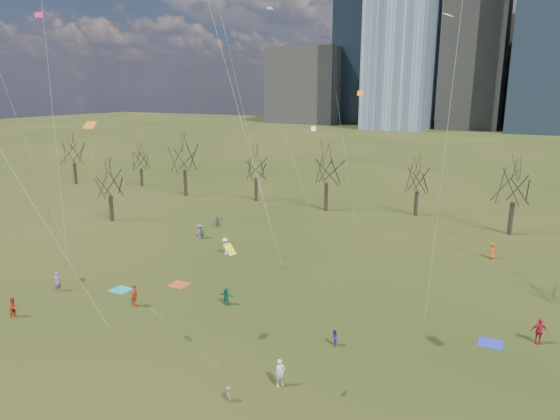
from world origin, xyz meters
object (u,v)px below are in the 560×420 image
at_px(blanket_navy, 490,343).
at_px(blanket_teal, 121,290).
at_px(blanket_crimson, 179,285).
at_px(person_4, 135,296).
at_px(person_2, 14,307).
at_px(person_1, 280,373).

bearing_deg(blanket_navy, blanket_teal, -171.08).
height_order(blanket_navy, blanket_crimson, same).
relative_size(blanket_navy, blanket_crimson, 1.00).
bearing_deg(blanket_teal, person_4, -29.45).
bearing_deg(person_4, person_2, 82.53).
relative_size(blanket_crimson, person_1, 0.94).
height_order(blanket_navy, person_2, person_2).
xyz_separation_m(blanket_crimson, person_4, (-0.27, -5.20, 0.91)).
bearing_deg(person_1, person_2, 127.16).
xyz_separation_m(blanket_teal, person_2, (-3.40, -7.62, 0.80)).
distance_m(blanket_navy, person_2, 35.01).
height_order(blanket_navy, person_1, person_1).
relative_size(blanket_teal, person_2, 0.98).
height_order(blanket_teal, person_4, person_4).
xyz_separation_m(blanket_navy, blanket_crimson, (-25.65, -1.37, 0.00)).
xyz_separation_m(blanket_navy, person_1, (-10.57, -11.04, 0.84)).
relative_size(person_1, person_4, 0.92).
bearing_deg(blanket_crimson, person_2, -123.34).
height_order(blanket_teal, person_2, person_2).
distance_m(person_1, person_4, 15.99).
relative_size(blanket_navy, person_4, 0.87).
bearing_deg(person_4, blanket_teal, 13.62).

